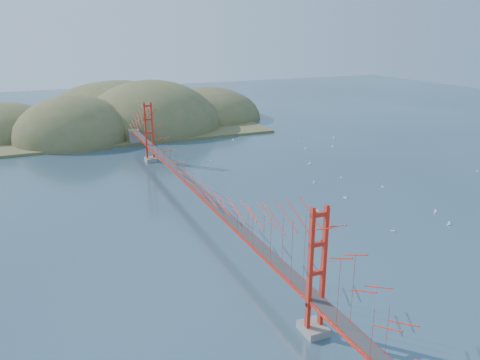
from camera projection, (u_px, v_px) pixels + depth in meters
name	position (u px, v px, depth m)	size (l,w,h in m)	color
ground	(200.00, 213.00, 66.65)	(320.00, 320.00, 0.00)	#294052
bridge	(198.00, 166.00, 64.65)	(2.20, 94.40, 12.00)	gray
far_headlands	(126.00, 125.00, 127.19)	(84.00, 58.00, 25.00)	brown
sailboat_5	(383.00, 186.00, 77.52)	(0.49, 0.54, 0.61)	white
sailboat_9	(332.00, 146.00, 103.79)	(0.60, 0.63, 0.71)	white
sailboat_1	(317.00, 210.00, 67.25)	(0.62, 0.63, 0.71)	white
sailboat_6	(393.00, 230.00, 60.58)	(0.60, 0.60, 0.63)	white
sailboat_7	(299.00, 142.00, 108.17)	(0.57, 0.57, 0.62)	white
sailboat_13	(435.00, 212.00, 66.71)	(0.62, 0.59, 0.70)	white
sailboat_2	(449.00, 224.00, 62.55)	(0.58, 0.48, 0.67)	white
sailboat_15	(233.00, 139.00, 110.25)	(0.61, 0.61, 0.65)	white
sailboat_14	(341.00, 178.00, 82.01)	(0.56, 0.56, 0.60)	white
sailboat_12	(211.00, 161.00, 92.61)	(0.60, 0.60, 0.65)	white
sailboat_16	(309.00, 164.00, 90.45)	(0.66, 0.62, 0.75)	white
sailboat_17	(306.00, 149.00, 101.93)	(0.54, 0.48, 0.61)	white
sailboat_11	(477.00, 171.00, 85.96)	(0.51, 0.51, 0.56)	white
sailboat_0	(345.00, 197.00, 72.50)	(0.56, 0.62, 0.70)	white
sailboat_3	(314.00, 183.00, 79.33)	(0.60, 0.60, 0.64)	white
sailboat_8	(334.00, 138.00, 111.62)	(0.66, 0.62, 0.74)	white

